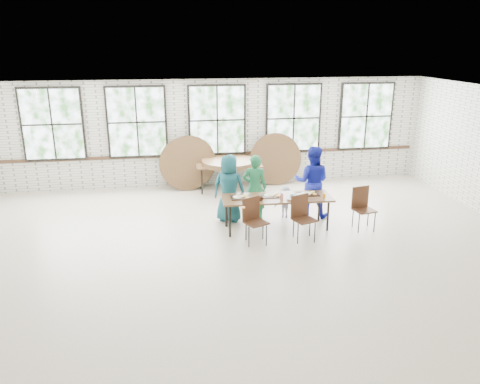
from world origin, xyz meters
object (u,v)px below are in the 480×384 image
object	(u,v)px
chair_near_right	(302,214)
storage_table	(229,166)
dining_table	(277,199)
chair_near_left	(253,216)

from	to	relation	value
chair_near_right	storage_table	bearing A→B (deg)	86.06
dining_table	chair_near_right	distance (m)	0.74
storage_table	chair_near_left	bearing A→B (deg)	-87.68
chair_near_left	storage_table	world-z (taller)	chair_near_left
chair_near_left	storage_table	distance (m)	3.59
dining_table	chair_near_left	xyz separation A→B (m)	(-0.64, -0.62, -0.13)
chair_near_right	storage_table	distance (m)	3.73
chair_near_left	chair_near_right	distance (m)	1.03
chair_near_right	storage_table	size ratio (longest dim) A/B	0.52
dining_table	storage_table	bearing A→B (deg)	104.05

